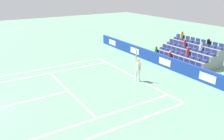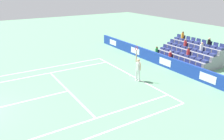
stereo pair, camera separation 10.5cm
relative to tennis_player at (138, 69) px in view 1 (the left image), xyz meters
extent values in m
cube|color=white|center=(1.09, -0.24, -0.99)|extent=(10.97, 0.10, 0.01)
cube|color=white|center=(1.09, 5.25, -0.99)|extent=(8.23, 0.10, 0.01)
cube|color=white|center=(1.09, 8.45, -0.99)|extent=(0.10, 6.40, 0.01)
cube|color=white|center=(5.21, 5.71, -0.99)|extent=(0.10, 11.89, 0.01)
cube|color=white|center=(-3.02, 5.71, -0.99)|extent=(0.10, 11.89, 0.01)
cube|color=white|center=(6.58, 5.71, -0.99)|extent=(0.10, 11.89, 0.01)
cube|color=white|center=(-4.39, 5.71, -0.99)|extent=(0.10, 11.89, 0.01)
cube|color=white|center=(1.09, -0.14, -0.99)|extent=(0.10, 0.20, 0.01)
cube|color=#193899|center=(1.09, -4.01, -0.46)|extent=(21.97, 0.20, 1.07)
cube|color=white|center=(-3.30, -3.90, -0.46)|extent=(1.41, 0.01, 0.60)
cube|color=white|center=(1.09, -3.90, -0.46)|extent=(1.41, 0.01, 0.60)
cube|color=white|center=(5.49, -3.90, -0.46)|extent=(1.41, 0.01, 0.60)
cube|color=white|center=(9.88, -3.90, -0.46)|extent=(1.41, 0.01, 0.60)
cylinder|color=white|center=(-0.12, -0.04, -0.54)|extent=(0.16, 0.16, 0.90)
cylinder|color=white|center=(0.11, 0.03, -0.54)|extent=(0.16, 0.16, 0.90)
cube|color=white|center=(-0.12, -0.04, -0.95)|extent=(0.19, 0.28, 0.08)
cube|color=white|center=(0.11, 0.03, -0.95)|extent=(0.19, 0.28, 0.08)
cube|color=white|center=(-0.01, 0.00, 0.21)|extent=(0.31, 0.41, 0.60)
sphere|color=#D3A884|center=(-0.01, 0.00, 0.67)|extent=(0.24, 0.24, 0.24)
cylinder|color=#D3A884|center=(0.21, 0.06, 0.82)|extent=(0.09, 0.09, 0.62)
cylinder|color=#D3A884|center=(-0.23, -0.02, 0.23)|extent=(0.09, 0.09, 0.56)
cylinder|color=black|center=(0.21, 0.06, 1.27)|extent=(0.04, 0.04, 0.28)
torus|color=red|center=(0.21, 0.06, 1.55)|extent=(0.11, 0.31, 0.31)
sphere|color=#D1E533|center=(0.21, 0.06, 1.83)|extent=(0.07, 0.07, 0.07)
cube|color=gray|center=(1.09, -5.08, -0.78)|extent=(5.58, 0.95, 0.42)
cube|color=navy|center=(-1.39, -5.08, -0.47)|extent=(0.48, 0.44, 0.20)
cube|color=navy|center=(-1.39, -5.28, -0.22)|extent=(0.48, 0.04, 0.30)
cube|color=navy|center=(-0.77, -5.08, -0.47)|extent=(0.48, 0.44, 0.20)
cube|color=navy|center=(-0.77, -5.28, -0.22)|extent=(0.48, 0.04, 0.30)
cube|color=navy|center=(-0.15, -5.08, -0.47)|extent=(0.48, 0.44, 0.20)
cube|color=navy|center=(-0.15, -5.28, -0.22)|extent=(0.48, 0.04, 0.30)
cube|color=navy|center=(0.47, -5.08, -0.47)|extent=(0.48, 0.44, 0.20)
cube|color=navy|center=(0.47, -5.28, -0.22)|extent=(0.48, 0.04, 0.30)
cube|color=navy|center=(1.09, -5.08, -0.47)|extent=(0.48, 0.44, 0.20)
cube|color=navy|center=(1.09, -5.28, -0.22)|extent=(0.48, 0.04, 0.30)
cube|color=navy|center=(1.71, -5.08, -0.47)|extent=(0.48, 0.44, 0.20)
cube|color=navy|center=(1.71, -5.28, -0.22)|extent=(0.48, 0.04, 0.30)
cube|color=navy|center=(2.33, -5.08, -0.47)|extent=(0.48, 0.44, 0.20)
cube|color=navy|center=(2.33, -5.28, -0.22)|extent=(0.48, 0.04, 0.30)
cube|color=navy|center=(2.95, -5.08, -0.47)|extent=(0.48, 0.44, 0.20)
cube|color=navy|center=(2.95, -5.28, -0.22)|extent=(0.48, 0.04, 0.30)
cube|color=navy|center=(3.57, -5.08, -0.47)|extent=(0.48, 0.44, 0.20)
cube|color=navy|center=(3.57, -5.28, -0.22)|extent=(0.48, 0.04, 0.30)
cube|color=gray|center=(1.09, -6.03, -0.57)|extent=(5.58, 0.95, 0.84)
cube|color=navy|center=(-1.39, -6.03, -0.05)|extent=(0.48, 0.44, 0.20)
cube|color=navy|center=(-1.39, -6.23, 0.20)|extent=(0.48, 0.04, 0.30)
cube|color=navy|center=(-0.77, -6.03, -0.05)|extent=(0.48, 0.44, 0.20)
cube|color=navy|center=(-0.77, -6.23, 0.20)|extent=(0.48, 0.04, 0.30)
cube|color=navy|center=(-0.15, -6.03, -0.05)|extent=(0.48, 0.44, 0.20)
cube|color=navy|center=(-0.15, -6.23, 0.20)|extent=(0.48, 0.04, 0.30)
cube|color=navy|center=(0.47, -6.03, -0.05)|extent=(0.48, 0.44, 0.20)
cube|color=navy|center=(0.47, -6.23, 0.20)|extent=(0.48, 0.04, 0.30)
cube|color=navy|center=(1.09, -6.03, -0.05)|extent=(0.48, 0.44, 0.20)
cube|color=navy|center=(1.09, -6.23, 0.20)|extent=(0.48, 0.04, 0.30)
cube|color=navy|center=(1.71, -6.03, -0.05)|extent=(0.48, 0.44, 0.20)
cube|color=navy|center=(1.71, -6.23, 0.20)|extent=(0.48, 0.04, 0.30)
cube|color=navy|center=(2.33, -6.03, -0.05)|extent=(0.48, 0.44, 0.20)
cube|color=navy|center=(2.33, -6.23, 0.20)|extent=(0.48, 0.04, 0.30)
cube|color=navy|center=(2.95, -6.03, -0.05)|extent=(0.48, 0.44, 0.20)
cube|color=navy|center=(2.95, -6.23, 0.20)|extent=(0.48, 0.04, 0.30)
cube|color=navy|center=(3.57, -6.03, -0.05)|extent=(0.48, 0.44, 0.20)
cube|color=navy|center=(3.57, -6.23, 0.20)|extent=(0.48, 0.04, 0.30)
cube|color=gray|center=(1.09, -6.98, -0.36)|extent=(5.58, 0.95, 1.26)
cube|color=navy|center=(-1.39, -6.98, 0.37)|extent=(0.48, 0.44, 0.20)
cube|color=navy|center=(-1.39, -7.18, 0.62)|extent=(0.48, 0.04, 0.30)
cube|color=navy|center=(-0.77, -6.98, 0.37)|extent=(0.48, 0.44, 0.20)
cube|color=navy|center=(-0.77, -7.18, 0.62)|extent=(0.48, 0.04, 0.30)
cube|color=navy|center=(-0.15, -6.98, 0.37)|extent=(0.48, 0.44, 0.20)
cube|color=navy|center=(-0.15, -7.18, 0.62)|extent=(0.48, 0.04, 0.30)
cube|color=navy|center=(0.47, -6.98, 0.37)|extent=(0.48, 0.44, 0.20)
cube|color=navy|center=(0.47, -7.18, 0.62)|extent=(0.48, 0.04, 0.30)
cube|color=navy|center=(1.09, -6.98, 0.37)|extent=(0.48, 0.44, 0.20)
cube|color=navy|center=(1.09, -7.18, 0.62)|extent=(0.48, 0.04, 0.30)
cube|color=navy|center=(1.71, -6.98, 0.37)|extent=(0.48, 0.44, 0.20)
cube|color=navy|center=(1.71, -7.18, 0.62)|extent=(0.48, 0.04, 0.30)
cube|color=navy|center=(2.33, -6.98, 0.37)|extent=(0.48, 0.44, 0.20)
cube|color=navy|center=(2.33, -7.18, 0.62)|extent=(0.48, 0.04, 0.30)
cube|color=navy|center=(2.95, -6.98, 0.37)|extent=(0.48, 0.44, 0.20)
cube|color=navy|center=(2.95, -7.18, 0.62)|extent=(0.48, 0.04, 0.30)
cube|color=navy|center=(3.57, -6.98, 0.37)|extent=(0.48, 0.44, 0.20)
cube|color=navy|center=(3.57, -7.18, 0.62)|extent=(0.48, 0.04, 0.30)
cube|color=gray|center=(1.09, -7.93, -0.15)|extent=(5.58, 0.95, 1.68)
cube|color=navy|center=(-1.39, -7.93, 0.79)|extent=(0.48, 0.44, 0.20)
cube|color=navy|center=(-1.39, -8.13, 1.04)|extent=(0.48, 0.04, 0.30)
cube|color=navy|center=(-0.77, -7.93, 0.79)|extent=(0.48, 0.44, 0.20)
cube|color=navy|center=(-0.77, -8.13, 1.04)|extent=(0.48, 0.04, 0.30)
cube|color=navy|center=(-0.15, -7.93, 0.79)|extent=(0.48, 0.44, 0.20)
cube|color=navy|center=(-0.15, -8.13, 1.04)|extent=(0.48, 0.04, 0.30)
cube|color=navy|center=(0.47, -7.93, 0.79)|extent=(0.48, 0.44, 0.20)
cube|color=navy|center=(0.47, -8.13, 1.04)|extent=(0.48, 0.04, 0.30)
cube|color=navy|center=(1.09, -7.93, 0.79)|extent=(0.48, 0.44, 0.20)
cube|color=navy|center=(1.09, -8.13, 1.04)|extent=(0.48, 0.04, 0.30)
cube|color=navy|center=(1.71, -7.93, 0.79)|extent=(0.48, 0.44, 0.20)
cube|color=navy|center=(1.71, -8.13, 1.04)|extent=(0.48, 0.04, 0.30)
cube|color=navy|center=(2.33, -7.93, 0.79)|extent=(0.48, 0.44, 0.20)
cube|color=navy|center=(2.33, -8.13, 1.04)|extent=(0.48, 0.04, 0.30)
cube|color=navy|center=(2.95, -7.93, 0.79)|extent=(0.48, 0.44, 0.20)
cube|color=navy|center=(2.95, -8.13, 1.04)|extent=(0.48, 0.04, 0.30)
cube|color=navy|center=(3.57, -7.93, 0.79)|extent=(0.48, 0.44, 0.20)
cube|color=navy|center=(3.57, -8.13, 1.04)|extent=(0.48, 0.04, 0.30)
cylinder|color=white|center=(-0.15, -7.03, 0.73)|extent=(0.28, 0.28, 0.53)
sphere|color=#D3A884|center=(-0.15, -7.03, 1.10)|extent=(0.20, 0.20, 0.20)
cylinder|color=orange|center=(2.95, -7.98, 1.14)|extent=(0.28, 0.28, 0.50)
sphere|color=brown|center=(2.95, -7.98, 1.49)|extent=(0.20, 0.20, 0.20)
cylinder|color=black|center=(-0.15, -7.98, 1.10)|extent=(0.28, 0.28, 0.42)
sphere|color=#D3A884|center=(-0.15, -7.98, 1.41)|extent=(0.20, 0.20, 0.20)
cylinder|color=red|center=(1.71, -7.03, 0.71)|extent=(0.28, 0.28, 0.48)
sphere|color=#9E7251|center=(1.71, -7.03, 1.05)|extent=(0.20, 0.20, 0.20)
cylinder|color=green|center=(3.57, -5.13, -0.15)|extent=(0.28, 0.28, 0.44)
sphere|color=brown|center=(3.57, -5.13, 0.17)|extent=(0.20, 0.20, 0.20)
cylinder|color=red|center=(0.47, -6.08, 0.29)|extent=(0.28, 0.28, 0.48)
sphere|color=brown|center=(0.47, -6.08, 0.63)|extent=(0.20, 0.20, 0.20)
cylinder|color=red|center=(1.71, -5.13, -0.16)|extent=(0.28, 0.28, 0.43)
sphere|color=beige|center=(1.71, -5.13, 0.15)|extent=(0.20, 0.20, 0.20)
camera|label=1|loc=(-12.60, 10.23, 5.86)|focal=36.18mm
camera|label=2|loc=(-12.65, 10.14, 5.86)|focal=36.18mm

